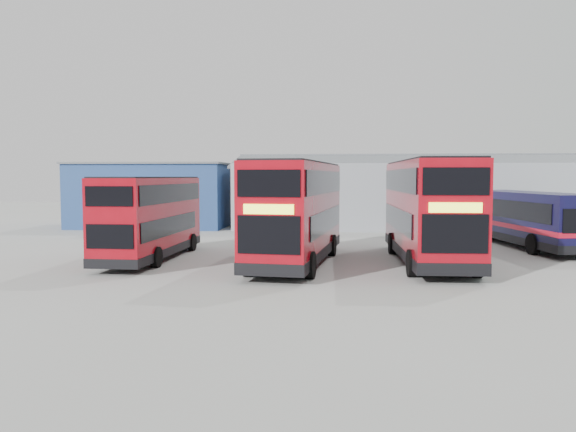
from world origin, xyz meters
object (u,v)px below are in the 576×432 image
(office_block, at_px, (155,194))
(double_decker_centre, at_px, (297,213))
(single_decker_blue, at_px, (527,220))
(double_decker_left, at_px, (151,218))
(maintenance_shed, at_px, (425,194))
(double_decker_right, at_px, (428,212))
(panel_van, at_px, (126,217))

(office_block, xyz_separation_m, double_decker_centre, (12.87, -18.90, -0.24))
(single_decker_blue, bearing_deg, office_block, -32.17)
(office_block, xyz_separation_m, double_decker_left, (5.72, -18.20, -0.58))
(maintenance_shed, relative_size, single_decker_blue, 2.57)
(double_decker_centre, height_order, single_decker_blue, double_decker_centre)
(maintenance_shed, relative_size, double_decker_left, 3.19)
(maintenance_shed, xyz_separation_m, double_decker_left, (-16.28, -20.21, -0.60))
(double_decker_right, relative_size, single_decker_blue, 0.96)
(office_block, relative_size, double_decker_left, 1.28)
(double_decker_centre, xyz_separation_m, single_decker_blue, (12.74, 7.24, -0.77))
(double_decker_left, height_order, single_decker_blue, double_decker_left)
(maintenance_shed, bearing_deg, double_decker_left, -128.86)
(office_block, height_order, single_decker_blue, office_block)
(panel_van, bearing_deg, office_block, 85.71)
(double_decker_centre, relative_size, double_decker_right, 1.00)
(double_decker_right, distance_m, panel_van, 22.74)
(double_decker_centre, bearing_deg, maintenance_shed, 73.64)
(maintenance_shed, distance_m, double_decker_left, 25.96)
(double_decker_left, bearing_deg, office_block, -70.98)
(office_block, distance_m, maintenance_shed, 22.09)
(double_decker_centre, bearing_deg, panel_van, 142.40)
(double_decker_centre, height_order, panel_van, double_decker_centre)
(double_decker_right, bearing_deg, maintenance_shed, 80.62)
(double_decker_right, bearing_deg, single_decker_blue, 43.38)
(office_block, distance_m, double_decker_right, 26.21)
(double_decker_left, relative_size, panel_van, 1.96)
(double_decker_left, relative_size, double_decker_right, 0.84)
(double_decker_centre, bearing_deg, office_block, 131.49)
(double_decker_centre, relative_size, panel_van, 2.32)
(single_decker_blue, distance_m, panel_van, 26.45)
(single_decker_blue, bearing_deg, double_decker_right, 36.38)
(double_decker_left, bearing_deg, single_decker_blue, -160.21)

